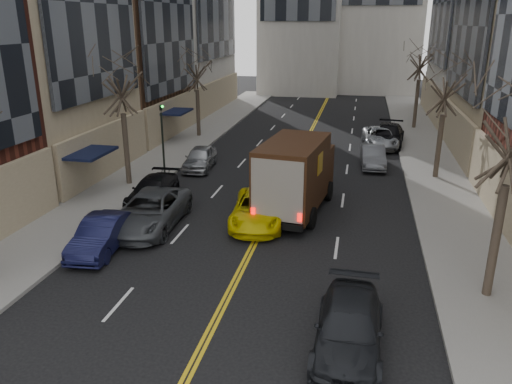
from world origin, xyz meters
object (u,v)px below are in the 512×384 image
at_px(ups_truck, 296,176).
at_px(pedestrian, 308,206).
at_px(observer_sedan, 349,328).
at_px(taxi, 258,209).

distance_m(ups_truck, pedestrian, 2.07).
height_order(observer_sedan, pedestrian, pedestrian).
bearing_deg(taxi, observer_sedan, -68.82).
distance_m(ups_truck, observer_sedan, 11.13).
xyz_separation_m(observer_sedan, taxi, (-4.50, 8.79, 0.02)).
bearing_deg(observer_sedan, taxi, 118.67).
distance_m(taxi, pedestrian, 2.36).
relative_size(observer_sedan, pedestrian, 2.51).
bearing_deg(pedestrian, observer_sedan, 173.79).
distance_m(observer_sedan, pedestrian, 9.26).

